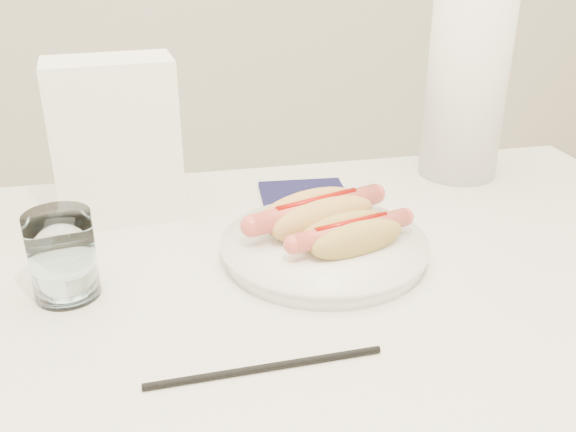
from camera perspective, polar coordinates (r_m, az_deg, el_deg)
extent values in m
cube|color=silver|center=(0.72, -1.16, -8.54)|extent=(1.20, 0.80, 0.04)
cylinder|color=silver|center=(1.37, 19.04, -10.81)|extent=(0.04, 0.04, 0.71)
cylinder|color=white|center=(0.78, 3.27, -3.05)|extent=(0.25, 0.25, 0.02)
ellipsoid|color=#DDA658|center=(0.78, 3.26, -0.23)|extent=(0.15, 0.08, 0.05)
ellipsoid|color=#DDA658|center=(0.81, 1.90, 0.64)|extent=(0.15, 0.08, 0.05)
ellipsoid|color=#DDA658|center=(0.80, 2.56, -0.54)|extent=(0.14, 0.10, 0.03)
cylinder|color=#D4544B|center=(0.79, 2.58, 0.63)|extent=(0.18, 0.09, 0.03)
cylinder|color=#990A05|center=(0.79, 2.60, 1.40)|extent=(0.11, 0.05, 0.01)
ellipsoid|color=tan|center=(0.74, 6.28, -2.06)|extent=(0.13, 0.06, 0.04)
ellipsoid|color=tan|center=(0.76, 5.10, -1.21)|extent=(0.13, 0.06, 0.04)
ellipsoid|color=tan|center=(0.76, 5.65, -2.29)|extent=(0.12, 0.08, 0.02)
cylinder|color=#D8574C|center=(0.75, 5.70, -1.27)|extent=(0.16, 0.06, 0.02)
cylinder|color=#990A05|center=(0.75, 5.73, -0.59)|extent=(0.10, 0.03, 0.01)
cylinder|color=white|center=(0.73, -19.58, -3.36)|extent=(0.07, 0.07, 0.10)
cylinder|color=black|center=(0.60, -2.02, -13.43)|extent=(0.22, 0.01, 0.01)
cube|color=white|center=(0.89, -15.18, 6.56)|extent=(0.17, 0.11, 0.22)
cube|color=#121137|center=(0.95, 1.53, 1.69)|extent=(0.14, 0.14, 0.01)
cylinder|color=white|center=(1.04, 15.65, 10.83)|extent=(0.16, 0.16, 0.28)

